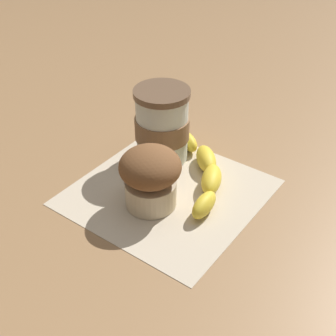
% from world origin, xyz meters
% --- Properties ---
extents(ground_plane, '(3.00, 3.00, 0.00)m').
position_xyz_m(ground_plane, '(0.00, 0.00, 0.00)').
color(ground_plane, '#936D47').
extents(paper_napkin, '(0.30, 0.30, 0.00)m').
position_xyz_m(paper_napkin, '(0.00, 0.00, 0.00)').
color(paper_napkin, beige).
rests_on(paper_napkin, ground_plane).
extents(coffee_cup, '(0.09, 0.09, 0.13)m').
position_xyz_m(coffee_cup, '(-0.07, 0.06, 0.06)').
color(coffee_cup, silver).
rests_on(coffee_cup, paper_napkin).
extents(muffin, '(0.09, 0.09, 0.10)m').
position_xyz_m(muffin, '(0.00, -0.04, 0.05)').
color(muffin, beige).
rests_on(muffin, paper_napkin).
extents(banana, '(0.18, 0.16, 0.03)m').
position_xyz_m(banana, '(0.01, 0.07, 0.02)').
color(banana, yellow).
rests_on(banana, paper_napkin).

